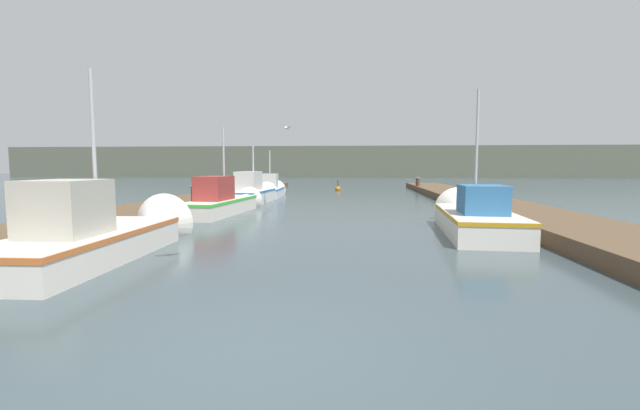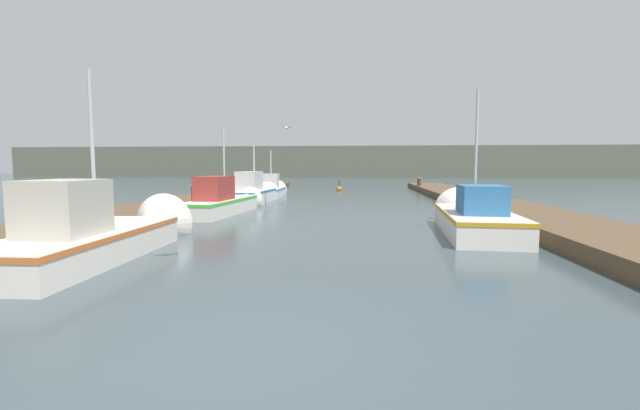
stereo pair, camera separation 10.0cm
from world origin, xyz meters
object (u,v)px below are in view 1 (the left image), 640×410
Objects in this scene: mooring_piling_1 at (492,208)px; seagull_1 at (286,128)px; channel_buoy at (338,189)px; mooring_piling_2 at (195,199)px; fishing_boat_3 at (254,192)px; fishing_boat_2 at (225,201)px; fishing_boat_4 at (271,190)px; fishing_boat_1 at (472,216)px; fishing_boat_0 at (110,233)px; mooring_piling_3 at (418,184)px; mooring_piling_0 at (52,230)px.

seagull_1 is at bearing 144.23° from mooring_piling_1.
mooring_piling_1 is 1.08× the size of channel_buoy.
fishing_boat_3 is at bearing 79.68° from mooring_piling_2.
fishing_boat_2 is 1.34× the size of fishing_boat_4.
fishing_boat_1 reaches higher than channel_buoy.
seagull_1 is at bearing 78.26° from fishing_boat_0.
mooring_piling_3 is at bearing 66.31° from fishing_boat_0.
mooring_piling_0 is 0.87× the size of mooring_piling_2.
mooring_piling_1 is 0.99× the size of mooring_piling_3.
mooring_piling_3 reaches higher than channel_buoy.
fishing_boat_2 is 16.90m from channel_buoy.
fishing_boat_2 is at bearing 88.23° from fishing_boat_0.
mooring_piling_2 is (-1.03, -5.64, 0.06)m from fishing_boat_3.
fishing_boat_4 is 10.14m from mooring_piling_2.
mooring_piling_3 is (1.23, 20.52, 0.08)m from fishing_boat_1.
mooring_piling_2 is 2.21× the size of seagull_1.
fishing_boat_3 is 5.65× the size of channel_buoy.
mooring_piling_0 is at bearing -153.42° from fishing_boat_1.
fishing_boat_0 reaches higher than fishing_boat_3.
mooring_piling_0 is at bearing -91.73° from mooring_piling_2.
mooring_piling_2 is at bearing 82.06° from seagull_1.
mooring_piling_0 is at bearing -152.70° from mooring_piling_1.
fishing_boat_4 is 7.52m from seagull_1.
fishing_boat_1 is 1.94m from mooring_piling_1.
fishing_boat_0 is at bearing -151.00° from fishing_boat_1.
fishing_boat_3 is 4.58× the size of mooring_piling_2.
seagull_1 reaches higher than mooring_piling_1.
mooring_piling_3 is (11.14, 16.91, -0.07)m from mooring_piling_2.
mooring_piling_3 reaches higher than mooring_piling_0.
fishing_boat_4 is 4.55× the size of mooring_piling_0.
mooring_piling_0 is at bearing -114.73° from mooring_piling_3.
fishing_boat_1 is at bearing -76.50° from channel_buoy.
fishing_boat_0 is 24.93m from channel_buoy.
mooring_piling_2 is at bearing 96.35° from fishing_boat_0.
fishing_boat_4 reaches higher than mooring_piling_3.
fishing_boat_4 is (-0.08, 9.61, -0.06)m from fishing_boat_2.
fishing_boat_1 is at bearing -20.02° from mooring_piling_2.
fishing_boat_0 is 11.45m from mooring_piling_1.
mooring_piling_3 is at bearing 50.63° from fishing_boat_3.
fishing_boat_3 is 4.30m from seagull_1.
fishing_boat_1 is 5.79× the size of mooring_piling_3.
fishing_boat_3 reaches higher than mooring_piling_2.
fishing_boat_1 is 16.33m from fishing_boat_4.
fishing_boat_2 reaches higher than mooring_piling_0.
fishing_boat_3 is (-0.02, 13.33, 0.07)m from fishing_boat_0.
fishing_boat_3 is at bearing 84.63° from mooring_piling_0.
fishing_boat_1 is at bearing -59.63° from fishing_boat_4.
fishing_boat_0 reaches higher than mooring_piling_3.
seagull_1 is (2.02, 3.19, 3.24)m from fishing_boat_2.
fishing_boat_3 is at bearing -10.74° from seagull_1.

